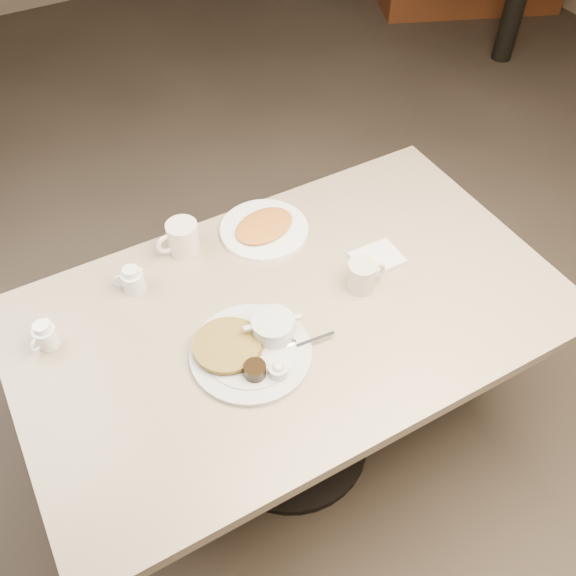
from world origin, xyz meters
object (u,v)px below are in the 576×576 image
hash_plate (264,228)px  creamer_right (132,280)px  diner_table (291,346)px  coffee_mug_near (362,275)px  main_plate (252,346)px  coffee_mug_far (182,238)px  creamer_left (45,336)px

hash_plate → creamer_right: bearing=-176.2°
diner_table → creamer_right: size_ratio=17.12×
diner_table → coffee_mug_near: bearing=-5.6°
main_plate → coffee_mug_far: bearing=91.2°
coffee_mug_far → creamer_right: bearing=-157.6°
main_plate → coffee_mug_near: bearing=7.7°
coffee_mug_far → creamer_left: size_ratio=1.64×
creamer_right → main_plate: bearing=-61.7°
creamer_left → main_plate: bearing=-31.6°
coffee_mug_far → hash_plate: size_ratio=0.41×
diner_table → main_plate: (-0.16, -0.07, 0.19)m
creamer_right → hash_plate: size_ratio=0.26×
creamer_left → creamer_right: bearing=16.0°
creamer_left → coffee_mug_far: bearing=18.7°
creamer_left → hash_plate: 0.70m
coffee_mug_far → hash_plate: bearing=-10.7°
coffee_mug_far → creamer_left: bearing=-161.3°
coffee_mug_near → coffee_mug_far: coffee_mug_far is taller
coffee_mug_far → creamer_left: coffee_mug_far is taller
coffee_mug_far → creamer_left: (-0.45, -0.15, -0.01)m
diner_table → creamer_left: (-0.61, 0.21, 0.21)m
main_plate → creamer_left: creamer_left is taller
main_plate → coffee_mug_near: 0.38m
creamer_left → creamer_right: size_ratio=0.94×
coffee_mug_near → main_plate: bearing=-172.3°
diner_table → hash_plate: (0.08, 0.31, 0.18)m
coffee_mug_far → creamer_right: coffee_mug_far is taller
coffee_mug_far → creamer_right: (-0.18, -0.08, -0.01)m
main_plate → coffee_mug_near: coffee_mug_near is taller
hash_plate → main_plate: bearing=-121.7°
main_plate → creamer_right: bearing=118.3°
diner_table → creamer_left: 0.68m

